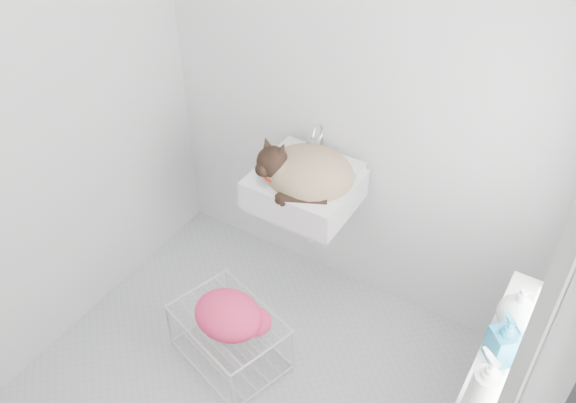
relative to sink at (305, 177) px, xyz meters
The scene contains 14 objects.
floor 1.14m from the sink, 79.27° to the right, with size 2.20×2.00×0.02m, color #A8AAAB.
back_wall 0.50m from the sink, 61.66° to the left, with size 2.20×0.02×2.50m, color silver.
right_wall 1.50m from the sink, 30.82° to the right, with size 0.02×2.00×2.50m, color silver.
left_wall 1.28m from the sink, 142.37° to the right, with size 0.02×2.00×2.50m, color silver.
window_glass 1.43m from the sink, 23.79° to the right, with size 0.01×0.80×1.00m, color white.
window_frame 1.42m from the sink, 24.05° to the right, with size 0.04×0.90×1.10m, color white.
windowsill 1.27m from the sink, 25.15° to the right, with size 0.16×0.88×0.04m, color white.
sink is the anchor object (origin of this frame).
faucet 0.23m from the sink, 90.00° to the left, with size 0.18×0.13×0.18m, color silver, non-canonical shape.
cat 0.05m from the sink, 55.96° to the right, with size 0.50×0.43×0.29m.
wire_rack 0.92m from the sink, 98.03° to the right, with size 0.54×0.38×0.33m, color silver.
towel 0.80m from the sink, 94.51° to the right, with size 0.36×0.25×0.15m, color orange.
bottle_b 1.27m from the sink, 26.42° to the right, with size 0.10×0.10×0.21m, color teal.
bottle_c 1.20m from the sink, 18.75° to the right, with size 0.15×0.15×0.19m, color silver.
Camera 1 is at (1.05, -1.36, 2.68)m, focal length 38.11 mm.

